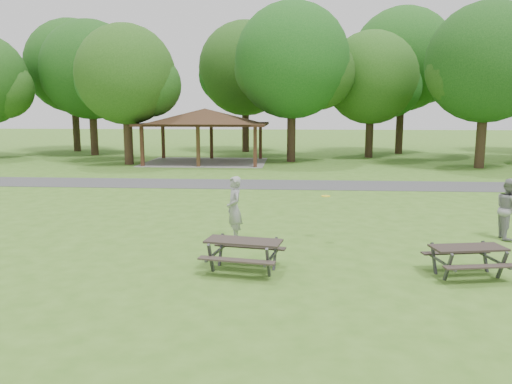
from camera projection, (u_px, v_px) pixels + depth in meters
The scene contains 16 objects.
ground at pixel (199, 278), 11.22m from camera, with size 160.00×160.00×0.00m, color #407020.
asphalt_path at pixel (250, 184), 24.98m from camera, with size 120.00×3.20×0.02m, color #404143.
pavilion at pixel (205, 119), 34.60m from camera, with size 8.60×7.01×3.76m.
tree_row_c at pixel (92, 73), 39.67m from camera, with size 8.19×7.80×10.67m.
tree_row_d at pixel (127, 78), 33.05m from camera, with size 6.93×6.60×9.27m.
tree_row_e at pixel (294, 64), 34.56m from camera, with size 8.40×8.00×11.02m.
tree_row_f at pixel (372, 81), 37.73m from camera, with size 7.35×7.00×9.55m.
tree_row_g at pixel (488, 66), 30.83m from camera, with size 7.77×7.40×10.25m.
tree_deep_a at pixel (74, 69), 43.22m from camera, with size 8.40×8.00×11.38m.
tree_deep_b at pixel (247, 71), 42.69m from camera, with size 8.40×8.00×11.13m.
tree_deep_c at pixel (404, 63), 40.70m from camera, with size 8.82×8.40×11.90m.
picnic_table_middle at pixel (244, 247), 11.61m from camera, with size 1.99×1.71×0.76m.
picnic_table_far at pixel (468, 254), 11.25m from camera, with size 1.85×1.59×0.71m.
frisbee_in_flight at pixel (326, 196), 14.23m from camera, with size 0.35×0.35×0.02m.
frisbee_thrower at pixel (234, 209), 14.23m from camera, with size 0.68×0.45×1.86m, color gray.
frisbee_catcher at pixel (509, 209), 14.44m from camera, with size 0.86×0.67×1.78m, color gray.
Camera 1 is at (2.05, -10.62, 3.76)m, focal length 35.00 mm.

